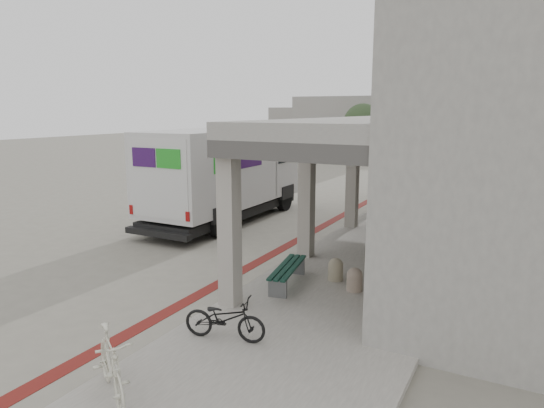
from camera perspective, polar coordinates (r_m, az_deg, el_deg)
The scene contains 14 objects.
ground at distance 14.67m, azimuth -4.37°, elevation -5.89°, with size 120.00×120.00×0.00m, color slate.
bike_lane_stripe at distance 15.88m, azimuth 2.56°, elevation -4.52°, with size 0.35×40.00×0.01m, color maroon.
sidewalk at distance 13.05m, azimuth 10.80°, elevation -7.95°, with size 4.40×28.00×0.12m, color gray.
transit_building at distance 16.37m, azimuth 25.63°, elevation 6.95°, with size 7.60×17.00×7.00m.
distant_backdrop at distance 48.86m, azimuth 15.86°, elevation 8.79°, with size 28.00×10.00×6.50m.
tree_left at distance 41.78m, azimuth 10.62°, elevation 9.36°, with size 3.20×3.20×4.80m.
tree_mid at distance 42.21m, azimuth 20.66°, elevation 8.87°, with size 3.20×3.20×4.80m.
fedex_truck at distance 18.72m, azimuth -5.54°, elevation 3.71°, with size 2.66×8.34×3.55m.
bench at distance 11.71m, azimuth 1.85°, elevation -7.93°, with size 0.79×2.04×0.47m.
bollard_near at distance 11.53m, azimuth 9.70°, elevation -8.71°, with size 0.37×0.37×0.55m.
bollard_far at distance 12.15m, azimuth 7.50°, elevation -7.59°, with size 0.37×0.37×0.56m.
utility_cabinet at distance 14.78m, azimuth 14.46°, elevation -3.33°, with size 0.51×0.68×1.13m, color gray.
bicycle_black at distance 9.09m, azimuth -5.58°, elevation -13.25°, with size 0.54×1.55×0.81m, color black.
bicycle_cream at distance 7.70m, azimuth -18.38°, elevation -17.60°, with size 0.49×1.73×1.04m, color beige.
Camera 1 is at (7.54, -11.84, 4.26)m, focal length 32.00 mm.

